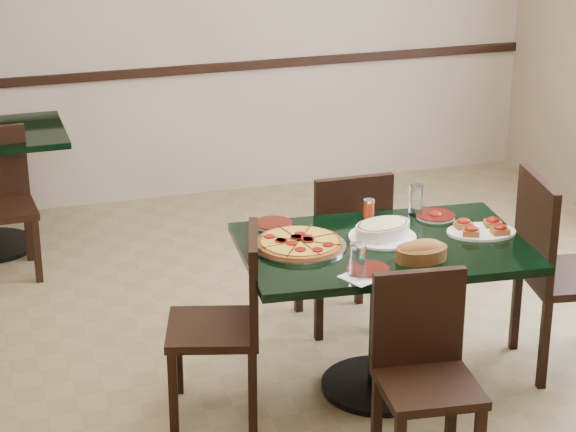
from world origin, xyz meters
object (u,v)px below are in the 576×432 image
object	(u,v)px
chair_right	(556,262)
bruschetta_platter	(481,229)
main_table	(382,280)
chair_far	(346,242)
chair_left	(231,315)
lasagna_casserole	(383,229)
pepperoni_pizza	(299,244)
bread_basket	(421,251)
chair_near	(424,364)

from	to	relation	value
chair_right	bruschetta_platter	bearing A→B (deg)	95.60
main_table	chair_far	world-z (taller)	chair_far
chair_left	bruschetta_platter	size ratio (longest dim) A/B	2.40
chair_left	lasagna_casserole	world-z (taller)	chair_left
chair_far	pepperoni_pizza	world-z (taller)	chair_far
chair_far	chair_left	xyz separation A→B (m)	(-0.79, -0.66, -0.00)
lasagna_casserole	bread_basket	bearing A→B (deg)	-92.88
chair_far	pepperoni_pizza	bearing A→B (deg)	53.35
main_table	pepperoni_pizza	world-z (taller)	pepperoni_pizza
chair_far	chair_near	size ratio (longest dim) A/B	1.04
main_table	chair_left	bearing A→B (deg)	-176.02
pepperoni_pizza	bruschetta_platter	size ratio (longest dim) A/B	1.16
bruschetta_platter	chair_left	bearing A→B (deg)	-168.45
chair_left	bruschetta_platter	xyz separation A→B (m)	(1.21, -0.02, 0.28)
chair_left	bread_basket	distance (m)	0.90
chair_left	bread_basket	bearing A→B (deg)	90.05
chair_far	bruschetta_platter	size ratio (longest dim) A/B	2.41
chair_left	pepperoni_pizza	distance (m)	0.45
chair_right	lasagna_casserole	bearing A→B (deg)	91.96
chair_near	chair_left	distance (m)	0.92
main_table	chair_left	world-z (taller)	chair_left
chair_left	chair_far	bearing A→B (deg)	145.33
chair_near	pepperoni_pizza	world-z (taller)	chair_near
pepperoni_pizza	bruschetta_platter	xyz separation A→B (m)	(0.86, -0.09, 0.01)
chair_far	lasagna_casserole	distance (m)	0.67
chair_near	chair_left	world-z (taller)	chair_left
chair_left	bruschetta_platter	world-z (taller)	chair_left
bread_basket	chair_left	bearing A→B (deg)	162.85
pepperoni_pizza	bread_basket	xyz separation A→B (m)	(0.47, -0.30, 0.02)
chair_near	chair_right	xyz separation A→B (m)	(0.95, 0.59, 0.09)
chair_near	chair_left	xyz separation A→B (m)	(-0.66, 0.64, 0.02)
pepperoni_pizza	chair_right	bearing A→B (deg)	-5.21
chair_near	lasagna_casserole	xyz separation A→B (m)	(0.08, 0.70, 0.32)
main_table	bread_basket	distance (m)	0.32
chair_near	pepperoni_pizza	bearing A→B (deg)	119.85
bread_basket	lasagna_casserole	bearing A→B (deg)	102.19
main_table	bruschetta_platter	size ratio (longest dim) A/B	3.71
chair_near	bread_basket	size ratio (longest dim) A/B	3.51
chair_near	chair_left	bearing A→B (deg)	141.87
chair_far	bruschetta_platter	world-z (taller)	chair_far
chair_far	bruschetta_platter	distance (m)	0.85
chair_near	chair_right	world-z (taller)	chair_right
main_table	bread_basket	world-z (taller)	bread_basket
chair_far	bread_basket	distance (m)	0.93
pepperoni_pizza	bruschetta_platter	bearing A→B (deg)	-6.11
main_table	chair_right	world-z (taller)	chair_right
chair_near	bread_basket	bearing A→B (deg)	75.32
pepperoni_pizza	lasagna_casserole	distance (m)	0.40
chair_right	lasagna_casserole	distance (m)	0.90
pepperoni_pizza	bruschetta_platter	distance (m)	0.87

